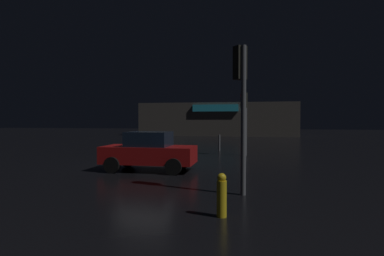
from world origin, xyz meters
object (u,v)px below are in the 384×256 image
(traffic_signal_main, at_px, (241,90))
(traffic_signal_cross_left, at_px, (244,110))
(store_building, at_px, (220,119))
(fire_hydrant, at_px, (222,195))
(car_far, at_px, (149,151))

(traffic_signal_main, relative_size, traffic_signal_cross_left, 1.13)
(traffic_signal_main, bearing_deg, store_building, 97.10)
(store_building, relative_size, fire_hydrant, 21.73)
(store_building, relative_size, car_far, 5.45)
(car_far, bearing_deg, fire_hydrant, -57.57)
(store_building, xyz_separation_m, traffic_signal_main, (4.52, -36.28, 0.77))
(traffic_signal_cross_left, height_order, car_far, traffic_signal_cross_left)
(fire_hydrant, bearing_deg, traffic_signal_cross_left, 89.40)
(traffic_signal_main, height_order, traffic_signal_cross_left, traffic_signal_main)
(car_far, height_order, fire_hydrant, car_far)
(traffic_signal_cross_left, bearing_deg, fire_hydrant, -90.60)
(store_building, height_order, fire_hydrant, store_building)
(store_building, height_order, traffic_signal_cross_left, store_building)
(fire_hydrant, bearing_deg, store_building, 96.22)
(store_building, distance_m, traffic_signal_cross_left, 26.77)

